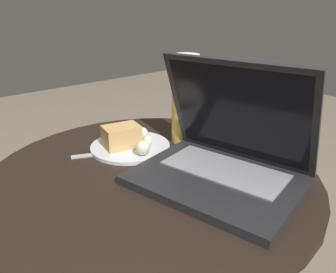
{
  "coord_description": "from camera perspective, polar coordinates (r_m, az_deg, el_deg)",
  "views": [
    {
      "loc": [
        0.52,
        -0.41,
        0.87
      ],
      "look_at": [
        0.0,
        0.05,
        0.59
      ],
      "focal_mm": 35.0,
      "sensor_mm": 36.0,
      "label": 1
    }
  ],
  "objects": [
    {
      "name": "snack_plate",
      "position": [
        0.85,
        -6.86,
        -0.93
      ],
      "size": [
        0.21,
        0.21,
        0.06
      ],
      "color": "silver",
      "rests_on": "table"
    },
    {
      "name": "table",
      "position": [
        0.82,
        -2.67,
        -15.03
      ],
      "size": [
        0.74,
        0.74,
        0.52
      ],
      "color": "black",
      "rests_on": "ground_plane"
    },
    {
      "name": "laptop",
      "position": [
        0.7,
        9.58,
        -3.56
      ],
      "size": [
        0.37,
        0.31,
        0.25
      ],
      "color": "#232326",
      "rests_on": "table"
    },
    {
      "name": "beer_glass",
      "position": [
        0.87,
        2.95,
        6.48
      ],
      "size": [
        0.07,
        0.07,
        0.23
      ],
      "color": "gold",
      "rests_on": "table"
    },
    {
      "name": "fork",
      "position": [
        0.84,
        -9.65,
        -2.75
      ],
      "size": [
        0.09,
        0.17,
        0.0
      ],
      "color": "#B2B2B7",
      "rests_on": "table"
    }
  ]
}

